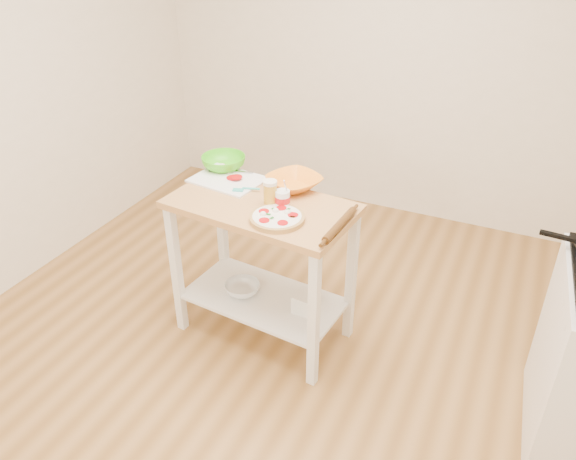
% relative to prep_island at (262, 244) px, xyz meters
% --- Properties ---
extents(room_shell, '(4.04, 4.54, 2.74)m').
position_rel_prep_island_xyz_m(room_shell, '(0.20, -0.35, 0.71)').
color(room_shell, '#A1723B').
rests_on(room_shell, ground).
extents(prep_island, '(1.06, 0.65, 0.90)m').
position_rel_prep_island_xyz_m(prep_island, '(0.00, 0.00, 0.00)').
color(prep_island, tan).
rests_on(prep_island, ground).
extents(pizza, '(0.29, 0.29, 0.05)m').
position_rel_prep_island_xyz_m(pizza, '(0.16, -0.13, 0.28)').
color(pizza, tan).
rests_on(pizza, prep_island).
extents(cutting_board, '(0.44, 0.35, 0.04)m').
position_rel_prep_island_xyz_m(cutting_board, '(-0.31, 0.17, 0.27)').
color(cutting_board, white).
rests_on(cutting_board, prep_island).
extents(spatula, '(0.14, 0.09, 0.01)m').
position_rel_prep_island_xyz_m(spatula, '(-0.14, 0.08, 0.28)').
color(spatula, '#30B0A5').
rests_on(spatula, cutting_board).
extents(knife, '(0.26, 0.10, 0.01)m').
position_rel_prep_island_xyz_m(knife, '(-0.37, 0.25, 0.28)').
color(knife, silver).
rests_on(knife, cutting_board).
extents(orange_bowl, '(0.39, 0.39, 0.07)m').
position_rel_prep_island_xyz_m(orange_bowl, '(0.09, 0.25, 0.30)').
color(orange_bowl, orange).
rests_on(orange_bowl, prep_island).
extents(green_bowl, '(0.32, 0.32, 0.08)m').
position_rel_prep_island_xyz_m(green_bowl, '(-0.41, 0.30, 0.30)').
color(green_bowl, '#45C816').
rests_on(green_bowl, prep_island).
extents(beer_pint, '(0.07, 0.07, 0.15)m').
position_rel_prep_island_xyz_m(beer_pint, '(0.06, -0.01, 0.34)').
color(beer_pint, gold).
rests_on(beer_pint, prep_island).
extents(yogurt_tub, '(0.08, 0.08, 0.17)m').
position_rel_prep_island_xyz_m(yogurt_tub, '(0.13, 0.01, 0.31)').
color(yogurt_tub, white).
rests_on(yogurt_tub, prep_island).
extents(rolling_pin, '(0.06, 0.35, 0.04)m').
position_rel_prep_island_xyz_m(rolling_pin, '(0.48, -0.07, 0.28)').
color(rolling_pin, '#563313').
rests_on(rolling_pin, prep_island).
extents(shelf_glass_bowl, '(0.24, 0.24, 0.07)m').
position_rel_prep_island_xyz_m(shelf_glass_bowl, '(-0.14, -0.02, -0.35)').
color(shelf_glass_bowl, silver).
rests_on(shelf_glass_bowl, prep_island).
extents(shelf_bin, '(0.12, 0.12, 0.11)m').
position_rel_prep_island_xyz_m(shelf_bin, '(0.27, -0.02, -0.32)').
color(shelf_bin, white).
rests_on(shelf_bin, prep_island).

